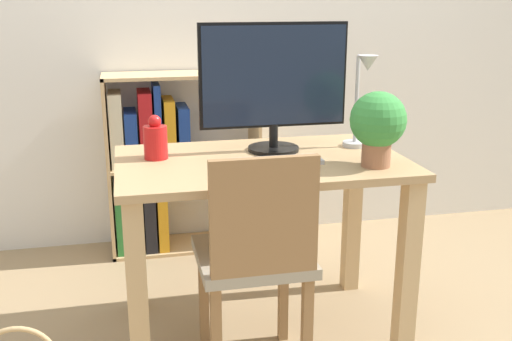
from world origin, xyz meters
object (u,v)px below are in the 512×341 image
(desk_lamp, at_px, (362,92))
(potted_plant, at_px, (378,123))
(monitor, at_px, (274,80))
(bookshelf, at_px, (157,166))
(chair, at_px, (256,255))
(keyboard, at_px, (276,161))
(vase, at_px, (156,140))

(desk_lamp, height_order, potted_plant, desk_lamp)
(monitor, xyz_separation_m, bookshelf, (-0.44, 0.84, -0.56))
(monitor, xyz_separation_m, desk_lamp, (0.35, -0.06, -0.05))
(monitor, relative_size, potted_plant, 2.15)
(chair, bearing_deg, keyboard, 70.32)
(vase, distance_m, desk_lamp, 0.85)
(potted_plant, bearing_deg, desk_lamp, 81.78)
(chair, xyz_separation_m, bookshelf, (-0.27, 1.27, -0.01))
(vase, distance_m, bookshelf, 0.93)
(keyboard, xyz_separation_m, chair, (-0.13, -0.23, -0.27))
(monitor, height_order, bookshelf, monitor)
(bookshelf, bearing_deg, keyboard, -68.90)
(potted_plant, bearing_deg, chair, -166.37)
(keyboard, relative_size, bookshelf, 0.36)
(desk_lamp, bearing_deg, monitor, 169.83)
(keyboard, distance_m, potted_plant, 0.41)
(vase, bearing_deg, bookshelf, 87.37)
(potted_plant, height_order, chair, potted_plant)
(bookshelf, bearing_deg, desk_lamp, -48.77)
(vase, bearing_deg, chair, -52.40)
(potted_plant, height_order, bookshelf, potted_plant)
(desk_lamp, height_order, chair, desk_lamp)
(potted_plant, bearing_deg, bookshelf, 123.27)
(monitor, height_order, vase, monitor)
(vase, relative_size, desk_lamp, 0.44)
(keyboard, xyz_separation_m, potted_plant, (0.36, -0.12, 0.15))
(potted_plant, xyz_separation_m, chair, (-0.48, -0.12, -0.43))
(potted_plant, bearing_deg, vase, 160.16)
(vase, relative_size, potted_plant, 0.62)
(monitor, bearing_deg, keyboard, -101.36)
(vase, xyz_separation_m, bookshelf, (0.04, 0.87, -0.35))
(monitor, distance_m, desk_lamp, 0.36)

